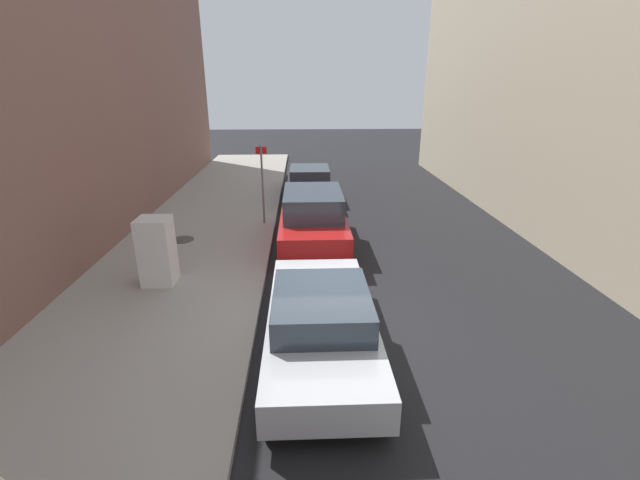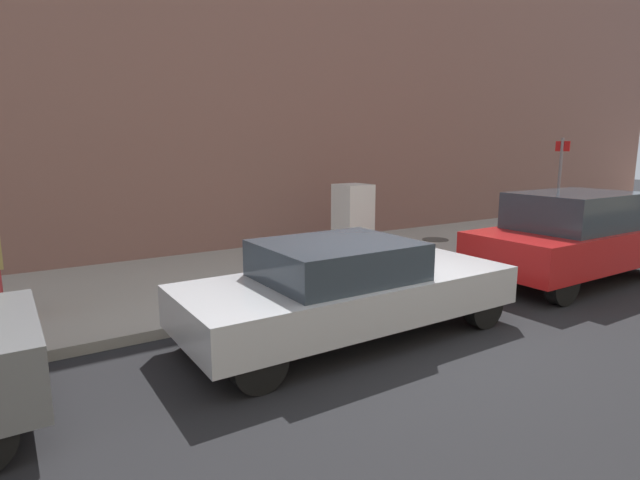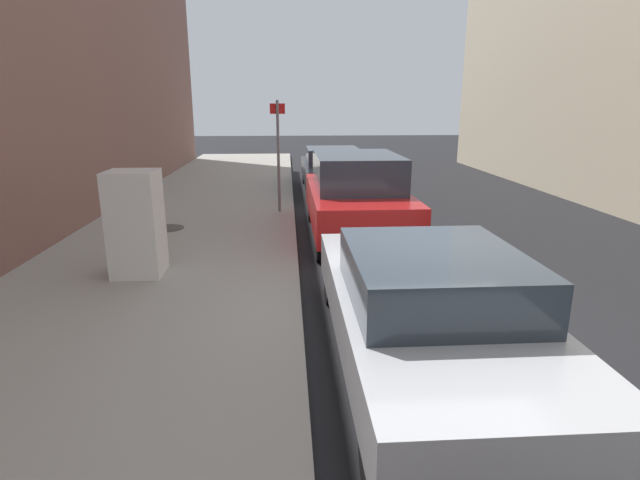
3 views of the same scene
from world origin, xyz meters
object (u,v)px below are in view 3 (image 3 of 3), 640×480
Objects in this scene: discarded_refrigerator at (136,224)px; parked_suv_red at (356,195)px; parked_sedan_silver at (427,306)px; street_sign_post at (278,151)px; parked_sedan_dark at (332,169)px.

parked_suv_red is at bearing 34.43° from discarded_refrigerator.
discarded_refrigerator reaches higher than parked_suv_red.
parked_suv_red reaches higher than parked_sedan_silver.
street_sign_post is at bearing 65.13° from discarded_refrigerator.
parked_sedan_silver is 1.06× the size of parked_suv_red.
discarded_refrigerator is 5.14m from street_sign_post.
street_sign_post is 0.56× the size of parked_sedan_silver.
discarded_refrigerator is 9.12m from parked_sedan_dark.
parked_suv_red is 0.94× the size of parked_sedan_dark.
parked_sedan_dark is (0.00, 11.19, 0.04)m from parked_sedan_silver.
discarded_refrigerator reaches higher than parked_sedan_silver.
street_sign_post is at bearing 102.34° from parked_sedan_silver.
street_sign_post reaches higher than parked_sedan_silver.
parked_sedan_silver is at bearing -90.00° from parked_sedan_dark.
parked_sedan_silver is 11.19m from parked_sedan_dark.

